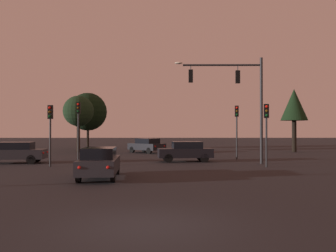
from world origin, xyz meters
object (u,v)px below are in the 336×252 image
at_px(traffic_light_far_side, 266,122).
at_px(tree_center_horizon, 78,111).
at_px(car_crossing_left, 186,151).
at_px(car_crossing_right, 14,152).
at_px(car_nearside_lane, 100,162).
at_px(car_far_lane, 147,145).
at_px(traffic_light_median, 78,119).
at_px(tree_behind_sign, 294,105).
at_px(traffic_signal_mast_arm, 238,91).
at_px(traffic_light_corner_right, 237,121).
at_px(tree_left_far, 88,112).
at_px(traffic_light_corner_left, 50,123).

distance_m(traffic_light_far_side, tree_center_horizon, 22.56).
height_order(car_crossing_left, car_crossing_right, same).
relative_size(car_nearside_lane, car_crossing_right, 1.00).
height_order(car_nearside_lane, car_far_lane, same).
bearing_deg(traffic_light_median, tree_behind_sign, 26.56).
relative_size(tree_behind_sign, tree_center_horizon, 1.13).
xyz_separation_m(car_nearside_lane, car_far_lane, (1.32, 20.44, -0.00)).
distance_m(traffic_signal_mast_arm, traffic_light_far_side, 3.52).
height_order(traffic_light_median, car_nearside_lane, traffic_light_median).
xyz_separation_m(traffic_signal_mast_arm, traffic_light_far_side, (1.39, -2.30, -2.26)).
distance_m(car_crossing_left, car_crossing_right, 12.50).
relative_size(traffic_light_far_side, car_crossing_right, 0.87).
xyz_separation_m(traffic_light_corner_right, tree_behind_sign, (8.25, 10.05, 1.98)).
distance_m(traffic_light_median, tree_left_far, 17.43).
height_order(car_crossing_left, tree_behind_sign, tree_behind_sign).
xyz_separation_m(car_crossing_left, car_far_lane, (-3.47, 10.80, 0.00)).
bearing_deg(traffic_light_far_side, tree_behind_sign, 65.18).
bearing_deg(car_crossing_right, traffic_light_corner_right, 11.62).
distance_m(traffic_light_median, tree_behind_sign, 23.61).
bearing_deg(traffic_signal_mast_arm, traffic_light_median, 163.52).
bearing_deg(car_crossing_right, traffic_light_far_side, -9.48).
xyz_separation_m(traffic_light_corner_left, car_far_lane, (5.60, 14.50, -2.06)).
distance_m(traffic_signal_mast_arm, tree_behind_sign, 16.71).
xyz_separation_m(traffic_light_corner_left, car_crossing_right, (-3.37, 2.43, -2.06)).
distance_m(car_far_lane, tree_behind_sign, 16.65).
relative_size(car_crossing_left, tree_center_horizon, 0.70).
bearing_deg(car_crossing_right, tree_behind_sign, 28.37).
bearing_deg(car_far_lane, traffic_light_corner_right, -48.00).
bearing_deg(traffic_light_far_side, traffic_signal_mast_arm, 121.13).
relative_size(traffic_light_corner_right, tree_center_horizon, 0.72).
bearing_deg(traffic_light_median, traffic_light_corner_right, 2.11).
height_order(traffic_light_corner_right, car_nearside_lane, traffic_light_corner_right).
bearing_deg(car_crossing_right, car_far_lane, 53.40).
relative_size(car_far_lane, tree_behind_sign, 0.60).
xyz_separation_m(traffic_light_median, car_far_lane, (5.03, 9.10, -2.46)).
bearing_deg(tree_center_horizon, car_nearside_lane, -74.16).
bearing_deg(car_crossing_right, tree_left_far, 86.84).
height_order(traffic_light_corner_left, car_far_lane, traffic_light_corner_left).
bearing_deg(traffic_light_corner_right, traffic_light_median, -177.89).
height_order(traffic_light_corner_left, car_nearside_lane, traffic_light_corner_left).
bearing_deg(traffic_light_corner_left, traffic_signal_mast_arm, 8.20).
relative_size(traffic_light_corner_right, car_far_lane, 1.05).
distance_m(car_far_lane, tree_left_far, 11.90).
bearing_deg(car_crossing_left, traffic_light_far_side, -40.07).
bearing_deg(tree_center_horizon, traffic_light_median, -76.81).
bearing_deg(car_nearside_lane, car_crossing_left, 63.62).
xyz_separation_m(traffic_light_far_side, car_nearside_lane, (-9.76, -5.46, -2.09)).
xyz_separation_m(traffic_light_corner_left, tree_center_horizon, (-1.81, 15.51, 1.57)).
relative_size(traffic_light_corner_left, car_far_lane, 0.96).
bearing_deg(traffic_light_corner_left, traffic_light_median, 84.04).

